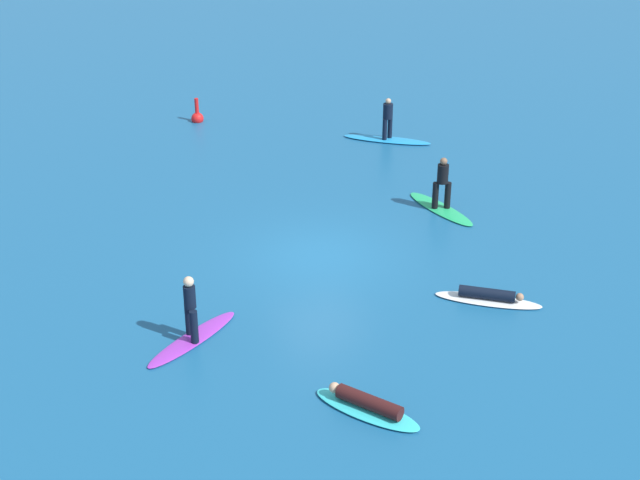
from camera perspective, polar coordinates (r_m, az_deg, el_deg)
ground_plane at (r=26.07m, az=0.00°, el=-0.98°), size 120.00×120.00×0.00m
surfer_on_purple_board at (r=22.28m, az=-7.90°, el=-5.13°), size 2.99×1.75×1.73m
surfer_on_green_board at (r=28.88m, az=7.48°, el=2.71°), size 0.76×2.95×1.74m
surfer_on_teal_board at (r=19.98m, az=2.89°, el=-10.12°), size 1.75×2.60×0.43m
surfer_on_blue_board at (r=34.40m, az=4.16°, el=6.71°), size 2.73×2.84×1.63m
surfer_on_white_board at (r=24.19m, az=10.33°, el=-3.47°), size 2.35×2.39×0.38m
marker_buoy at (r=36.69m, az=-7.55°, el=7.50°), size 0.48×0.48×1.05m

